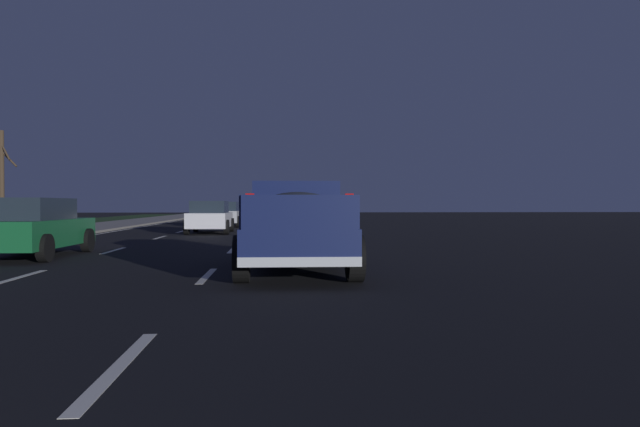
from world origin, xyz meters
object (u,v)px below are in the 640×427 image
sedan_green (32,227)px  bare_tree_far (2,177)px  sedan_white (210,217)px  sedan_black (279,214)px  pickup_truck (296,223)px  sedan_silver (225,214)px

sedan_green → bare_tree_far: bearing=26.8°
sedan_white → sedan_black: bearing=-21.4°
pickup_truck → sedan_white: (15.93, 3.59, -0.20)m
sedan_white → sedan_green: bearing=165.6°
sedan_green → bare_tree_far: (16.09, 8.14, 2.04)m
sedan_silver → sedan_white: same height
pickup_truck → sedan_silver: pickup_truck is taller
sedan_black → bare_tree_far: size_ratio=0.83×
sedan_white → bare_tree_far: (3.70, 11.33, 2.04)m
pickup_truck → bare_tree_far: bearing=37.2°
pickup_truck → sedan_green: size_ratio=1.23×
sedan_white → sedan_green: (-12.39, 3.19, 0.00)m
pickup_truck → sedan_silver: 24.36m
sedan_white → sedan_black: same height
sedan_green → bare_tree_far: bare_tree_far is taller
sedan_green → sedan_black: bearing=-17.4°
pickup_truck → sedan_black: (24.51, 0.21, -0.20)m
pickup_truck → sedan_green: 7.65m
sedan_green → sedan_black: same height
sedan_green → sedan_black: (20.98, -6.57, 0.00)m
pickup_truck → sedan_green: (3.53, 6.78, -0.20)m
pickup_truck → sedan_silver: bearing=8.5°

